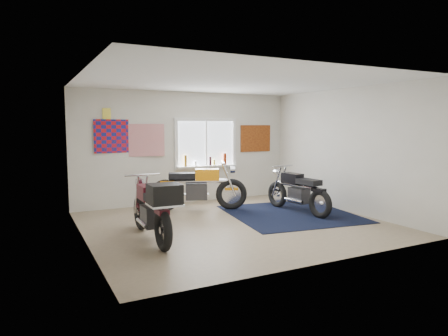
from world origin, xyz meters
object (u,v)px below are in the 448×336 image
navy_rug (291,214)px  maroon_tourer (153,209)px  black_chrome_bike (298,193)px  yellow_triumph (198,189)px

navy_rug → maroon_tourer: size_ratio=1.26×
navy_rug → maroon_tourer: maroon_tourer is taller
navy_rug → black_chrome_bike: (0.23, 0.08, 0.43)m
yellow_triumph → navy_rug: bearing=-17.0°
black_chrome_bike → maroon_tourer: bearing=96.4°
navy_rug → black_chrome_bike: 0.50m
black_chrome_bike → maroon_tourer: 3.54m
yellow_triumph → black_chrome_bike: 2.19m
navy_rug → black_chrome_bike: bearing=19.1°
black_chrome_bike → maroon_tourer: maroon_tourer is taller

